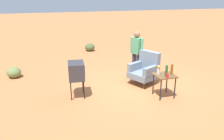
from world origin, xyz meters
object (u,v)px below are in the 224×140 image
Objects in this scene: bottle_tall_amber at (172,69)px; soda_can_red at (167,76)px; flower_vase at (159,69)px; side_table at (164,78)px; tv_on_stand at (76,71)px; bottle_wine_green at (166,71)px; armchair at (145,69)px; person_standing at (136,51)px.

bottle_tall_amber is 0.34m from soda_can_red.
soda_can_red is at bearing 17.85° from flower_vase.
side_table is 0.29m from soda_can_red.
bottle_tall_amber is (0.74, 2.60, 0.03)m from tv_on_stand.
bottle_wine_green is (0.85, 2.37, 0.04)m from tv_on_stand.
tv_on_stand is at bearing -81.06° from armchair.
armchair is 3.53× the size of bottle_tall_amber.
tv_on_stand is 2.33m from flower_vase.
tv_on_stand reaches higher than soda_can_red.
person_standing is at bearing -169.03° from bottle_tall_amber.
soda_can_red is at bearing -50.07° from bottle_tall_amber.
flower_vase is at bearing 74.09° from tv_on_stand.
armchair is 1.10m from side_table.
soda_can_red is 0.15m from bottle_wine_green.
side_table is at bearing -94.60° from bottle_tall_amber.
soda_can_red reaches higher than side_table.
side_table is at bearing 167.58° from soda_can_red.
soda_can_red is 0.46× the size of flower_vase.
soda_can_red is at bearing -12.42° from side_table.
person_standing is (-1.75, -0.14, 0.37)m from side_table.
tv_on_stand is 3.43× the size of bottle_tall_amber.
bottle_wine_green is at bearing 3.33° from armchair.
bottle_wine_green is 1.21× the size of flower_vase.
soda_can_red is (1.98, 0.09, -0.21)m from person_standing.
bottle_tall_amber is at bearing 85.40° from side_table.
bottle_wine_green is at bearing -13.32° from side_table.
armchair is at bearing -177.85° from soda_can_red.
armchair is at bearing -174.75° from side_table.
armchair is 1.19m from bottle_tall_amber.
tv_on_stand reaches higher than side_table.
tv_on_stand is at bearing -65.56° from person_standing.
armchair is 1.05m from flower_vase.
armchair reaches higher than side_table.
side_table is 1.80m from person_standing.
armchair is at bearing -164.62° from bottle_tall_amber.
bottle_wine_green is at bearing 70.19° from tv_on_stand.
tv_on_stand is 2.53m from soda_can_red.
soda_can_red is 0.38× the size of bottle_wine_green.
flower_vase is (-0.11, -0.36, -0.00)m from bottle_tall_amber.
bottle_tall_amber is (1.11, 0.30, 0.32)m from armchair.
flower_vase is (1.66, -0.01, -0.12)m from person_standing.
flower_vase is at bearing -3.04° from armchair.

